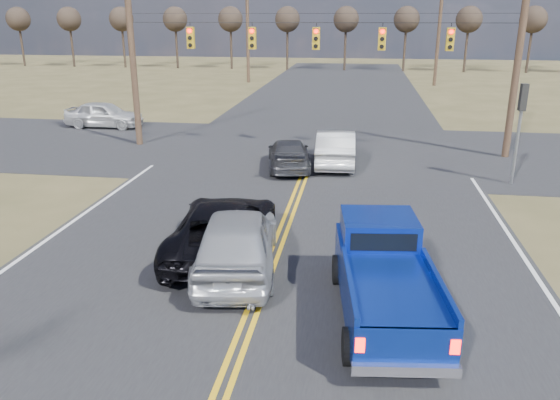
# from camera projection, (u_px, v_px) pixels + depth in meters

# --- Properties ---
(ground) EXTENTS (160.00, 160.00, 0.00)m
(ground) POSITION_uv_depth(u_px,v_px,m) (227.00, 378.00, 10.00)
(ground) COLOR brown
(ground) RESTS_ON ground
(road_main) EXTENTS (14.00, 120.00, 0.02)m
(road_main) POSITION_uv_depth(u_px,v_px,m) (294.00, 203.00, 19.37)
(road_main) COLOR #28282B
(road_main) RESTS_ON ground
(road_cross) EXTENTS (120.00, 12.00, 0.02)m
(road_cross) POSITION_uv_depth(u_px,v_px,m) (314.00, 150.00, 26.86)
(road_cross) COLOR #28282B
(road_cross) RESTS_ON ground
(signal_gantry) EXTENTS (19.60, 4.83, 10.00)m
(signal_gantry) POSITION_uv_depth(u_px,v_px,m) (327.00, 44.00, 24.97)
(signal_gantry) COLOR #473323
(signal_gantry) RESTS_ON ground
(utility_poles) EXTENTS (19.60, 58.32, 10.00)m
(utility_poles) POSITION_uv_depth(u_px,v_px,m) (314.00, 41.00, 24.25)
(utility_poles) COLOR #473323
(utility_poles) RESTS_ON ground
(treeline) EXTENTS (87.00, 117.80, 7.40)m
(treeline) POSITION_uv_depth(u_px,v_px,m) (329.00, 26.00, 33.43)
(treeline) COLOR #33261C
(treeline) RESTS_ON ground
(pickup_truck) EXTENTS (2.47, 5.25, 1.91)m
(pickup_truck) POSITION_uv_depth(u_px,v_px,m) (384.00, 277.00, 11.82)
(pickup_truck) COLOR black
(pickup_truck) RESTS_ON ground
(silver_suv) EXTENTS (2.66, 5.21, 1.70)m
(silver_suv) POSITION_uv_depth(u_px,v_px,m) (237.00, 239.00, 14.00)
(silver_suv) COLOR #A7A9AF
(silver_suv) RESTS_ON ground
(black_suv) EXTENTS (2.89, 5.64, 1.52)m
(black_suv) POSITION_uv_depth(u_px,v_px,m) (224.00, 227.00, 15.03)
(black_suv) COLOR black
(black_suv) RESTS_ON ground
(white_car_queue) EXTENTS (1.80, 4.77, 1.55)m
(white_car_queue) POSITION_uv_depth(u_px,v_px,m) (336.00, 147.00, 24.11)
(white_car_queue) COLOR #BCBCBC
(white_car_queue) RESTS_ON ground
(dgrey_car_queue) EXTENTS (2.45, 4.56, 1.26)m
(dgrey_car_queue) POSITION_uv_depth(u_px,v_px,m) (289.00, 154.00, 23.54)
(dgrey_car_queue) COLOR #37383D
(dgrey_car_queue) RESTS_ON ground
(cross_car_west) EXTENTS (1.89, 4.54, 1.54)m
(cross_car_west) POSITION_uv_depth(u_px,v_px,m) (104.00, 114.00, 32.19)
(cross_car_west) COLOR silver
(cross_car_west) RESTS_ON ground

